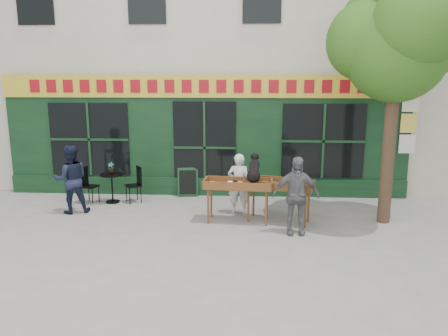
{
  "coord_description": "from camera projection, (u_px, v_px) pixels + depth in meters",
  "views": [
    {
      "loc": [
        1.21,
        -9.41,
        3.28
      ],
      "look_at": [
        0.64,
        0.5,
        1.17
      ],
      "focal_mm": 35.0,
      "sensor_mm": 36.0,
      "label": 1
    }
  ],
  "objects": [
    {
      "name": "ground",
      "position": [
        195.0,
        222.0,
        9.94
      ],
      "size": [
        80.0,
        80.0,
        0.0
      ],
      "primitive_type": "plane",
      "color": "slate",
      "rests_on": "ground"
    },
    {
      "name": "bistro_chair_right",
      "position": [
        136.0,
        181.0,
        11.46
      ],
      "size": [
        0.5,
        0.5,
        0.95
      ],
      "rotation": [
        0.0,
        0.0,
        -1.01
      ],
      "color": "black",
      "rests_on": "ground"
    },
    {
      "name": "chalkboard",
      "position": [
        188.0,
        182.0,
        12.03
      ],
      "size": [
        0.58,
        0.26,
        0.79
      ],
      "rotation": [
        0.0,
        0.0,
        0.13
      ],
      "color": "black",
      "rests_on": "ground"
    },
    {
      "name": "street_tree",
      "position": [
        399.0,
        35.0,
        9.19
      ],
      "size": [
        3.05,
        2.9,
        5.6
      ],
      "color": "#382619",
      "rests_on": "ground"
    },
    {
      "name": "man_left",
      "position": [
        71.0,
        179.0,
        10.5
      ],
      "size": [
        0.99,
        0.89,
        1.67
      ],
      "primitive_type": "imported",
      "rotation": [
        0.0,
        0.0,
        3.53
      ],
      "color": "black",
      "rests_on": "ground"
    },
    {
      "name": "book_cart_center",
      "position": [
        238.0,
        187.0,
        9.84
      ],
      "size": [
        1.54,
        0.73,
        0.99
      ],
      "rotation": [
        0.0,
        0.0,
        -0.07
      ],
      "color": "brown",
      "rests_on": "ground"
    },
    {
      "name": "book_cart_right",
      "position": [
        279.0,
        187.0,
        9.83
      ],
      "size": [
        1.61,
        1.02,
        0.99
      ],
      "rotation": [
        0.0,
        0.0,
        -0.29
      ],
      "color": "brown",
      "rests_on": "ground"
    },
    {
      "name": "potted_plant",
      "position": [
        111.0,
        168.0,
        11.32
      ],
      "size": [
        0.17,
        0.12,
        0.31
      ],
      "primitive_type": "imported",
      "rotation": [
        0.0,
        0.0,
        0.04
      ],
      "color": "gray",
      "rests_on": "bistro_table"
    },
    {
      "name": "bistro_chair_left",
      "position": [
        87.0,
        182.0,
        11.36
      ],
      "size": [
        0.44,
        0.43,
        0.95
      ],
      "rotation": [
        0.0,
        0.0,
        1.35
      ],
      "color": "black",
      "rests_on": "ground"
    },
    {
      "name": "building",
      "position": [
        215.0,
        24.0,
        14.74
      ],
      "size": [
        14.0,
        7.26,
        10.0
      ],
      "color": "beige",
      "rests_on": "ground"
    },
    {
      "name": "bistro_table",
      "position": [
        112.0,
        182.0,
        11.4
      ],
      "size": [
        0.6,
        0.6,
        0.76
      ],
      "color": "black",
      "rests_on": "ground"
    },
    {
      "name": "man_right",
      "position": [
        296.0,
        196.0,
        9.08
      ],
      "size": [
        1.0,
        0.46,
        1.66
      ],
      "primitive_type": "imported",
      "rotation": [
        0.0,
        0.0,
        0.06
      ],
      "color": "#56565B",
      "rests_on": "ground"
    },
    {
      "name": "dog",
      "position": [
        254.0,
        167.0,
        9.67
      ],
      "size": [
        0.38,
        0.62,
        0.6
      ],
      "primitive_type": null,
      "rotation": [
        0.0,
        0.0,
        -0.07
      ],
      "color": "black",
      "rests_on": "book_cart_center"
    },
    {
      "name": "woman",
      "position": [
        239.0,
        184.0,
        10.49
      ],
      "size": [
        0.56,
        0.39,
        1.47
      ],
      "primitive_type": "imported",
      "rotation": [
        0.0,
        0.0,
        3.07
      ],
      "color": "silver",
      "rests_on": "ground"
    }
  ]
}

